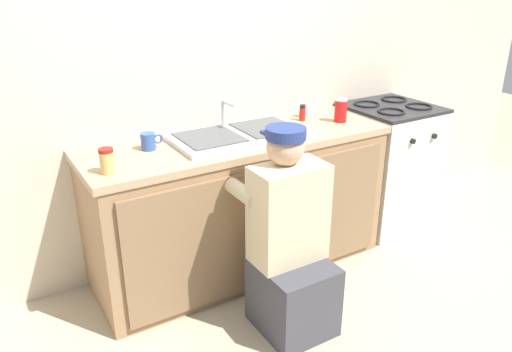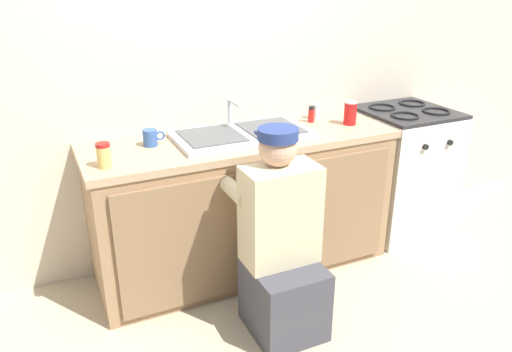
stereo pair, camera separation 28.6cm
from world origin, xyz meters
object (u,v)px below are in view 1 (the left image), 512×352
Objects in this scene: spice_bottle_red at (302,113)px; coffee_mug at (149,141)px; soda_cup_red at (341,110)px; condiment_jar at (107,161)px; plumber_person at (290,250)px; sink_double_basin at (238,134)px; stove_range at (386,165)px; water_glass at (305,110)px.

coffee_mug is at bearing -178.60° from spice_bottle_red.
condiment_jar is at bearing -176.09° from soda_cup_red.
spice_bottle_red is (0.59, 0.73, 0.47)m from plumber_person.
plumber_person is (-0.06, -0.64, -0.44)m from sink_double_basin.
coffee_mug is at bearing 172.66° from sink_double_basin.
sink_double_basin is at bearing 175.59° from soda_cup_red.
plumber_person is 1.10m from soda_cup_red.
condiment_jar is (-2.08, -0.16, 0.49)m from stove_range.
sink_double_basin is 8.00× the size of water_glass.
sink_double_basin is at bearing -7.34° from coffee_mug.
plumber_person is (-1.32, -0.63, 0.00)m from stove_range.
water_glass is (1.13, 0.08, 0.00)m from coffee_mug.
soda_cup_red is at bearing 3.91° from condiment_jar.
sink_double_basin is 6.25× the size of condiment_jar.
soda_cup_red is 1.52× the size of water_glass.
plumber_person is 7.26× the size of soda_cup_red.
stove_range is (1.26, -0.00, -0.45)m from sink_double_basin.
sink_double_basin is 7.62× the size of spice_bottle_red.
plumber_person is at bearing -129.97° from water_glass.
coffee_mug is (-1.26, 0.12, -0.03)m from soda_cup_red.
stove_range is at bearing 25.77° from plumber_person.
stove_range is 6.05× the size of soda_cup_red.
plumber_person is 1.13m from water_glass.
stove_range is at bearing -2.25° from coffee_mug.
coffee_mug is (-1.78, 0.07, 0.48)m from stove_range.
soda_cup_red is at bearing -5.64° from coffee_mug.
spice_bottle_red is at bearing 1.40° from coffee_mug.
water_glass is at bearing 39.58° from spice_bottle_red.
coffee_mug is at bearing 38.24° from condiment_jar.
spice_bottle_red is 1.05× the size of water_glass.
soda_cup_red is 0.24m from water_glass.
spice_bottle_red is 0.09m from water_glass.
condiment_jar reaches higher than coffee_mug.
plumber_person is 8.63× the size of condiment_jar.
stove_range is 0.87m from spice_bottle_red.
sink_double_basin is 6.35× the size of coffee_mug.
plumber_person reaches higher than water_glass.
sink_double_basin is at bearing -170.02° from spice_bottle_red.
plumber_person is at bearing -31.96° from condiment_jar.
soda_cup_red is at bearing -4.41° from sink_double_basin.
plumber_person reaches higher than coffee_mug.
soda_cup_red is (0.79, 0.58, 0.50)m from plumber_person.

